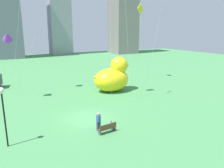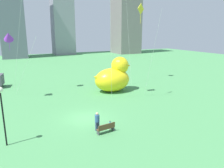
{
  "view_description": "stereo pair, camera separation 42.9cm",
  "coord_description": "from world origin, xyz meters",
  "px_view_note": "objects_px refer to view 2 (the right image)",
  "views": [
    {
      "loc": [
        -7.23,
        -19.94,
        8.83
      ],
      "look_at": [
        4.08,
        2.14,
        2.77
      ],
      "focal_mm": 34.74,
      "sensor_mm": 36.0,
      "label": 1
    },
    {
      "loc": [
        -6.84,
        -20.13,
        8.83
      ],
      "look_at": [
        4.08,
        2.14,
        2.77
      ],
      "focal_mm": 34.74,
      "sensor_mm": 36.0,
      "label": 2
    }
  ],
  "objects_px": {
    "person_adult": "(97,120)",
    "giant_inflatable_duck": "(113,77)",
    "park_bench": "(106,128)",
    "kite_yellow": "(142,14)",
    "lamppost": "(1,101)",
    "kite_purple": "(8,36)",
    "person_child": "(110,125)"
  },
  "relations": [
    {
      "from": "lamppost",
      "to": "kite_yellow",
      "type": "xyz_separation_m",
      "value": [
        15.91,
        5.26,
        7.22
      ]
    },
    {
      "from": "person_adult",
      "to": "lamppost",
      "type": "xyz_separation_m",
      "value": [
        -7.5,
        0.68,
        2.71
      ]
    },
    {
      "from": "person_child",
      "to": "giant_inflatable_duck",
      "type": "bearing_deg",
      "value": 62.07
    },
    {
      "from": "giant_inflatable_duck",
      "to": "kite_yellow",
      "type": "bearing_deg",
      "value": -78.33
    },
    {
      "from": "giant_inflatable_duck",
      "to": "lamppost",
      "type": "bearing_deg",
      "value": -144.27
    },
    {
      "from": "person_adult",
      "to": "kite_purple",
      "type": "relative_size",
      "value": 0.19
    },
    {
      "from": "person_adult",
      "to": "kite_purple",
      "type": "height_order",
      "value": "kite_purple"
    },
    {
      "from": "person_adult",
      "to": "kite_yellow",
      "type": "height_order",
      "value": "kite_yellow"
    },
    {
      "from": "giant_inflatable_duck",
      "to": "kite_yellow",
      "type": "xyz_separation_m",
      "value": [
        1.11,
        -5.38,
        8.7
      ]
    },
    {
      "from": "park_bench",
      "to": "person_child",
      "type": "distance_m",
      "value": 0.78
    },
    {
      "from": "kite_yellow",
      "to": "kite_purple",
      "type": "bearing_deg",
      "value": 155.45
    },
    {
      "from": "park_bench",
      "to": "kite_purple",
      "type": "bearing_deg",
      "value": 116.71
    },
    {
      "from": "park_bench",
      "to": "person_adult",
      "type": "distance_m",
      "value": 1.08
    },
    {
      "from": "kite_yellow",
      "to": "lamppost",
      "type": "bearing_deg",
      "value": -161.7
    },
    {
      "from": "person_child",
      "to": "giant_inflatable_duck",
      "type": "height_order",
      "value": "giant_inflatable_duck"
    },
    {
      "from": "person_adult",
      "to": "kite_purple",
      "type": "distance_m",
      "value": 15.9
    },
    {
      "from": "person_adult",
      "to": "person_child",
      "type": "relative_size",
      "value": 1.99
    },
    {
      "from": "person_adult",
      "to": "kite_purple",
      "type": "bearing_deg",
      "value": 116.43
    },
    {
      "from": "person_child",
      "to": "giant_inflatable_duck",
      "type": "xyz_separation_m",
      "value": [
        6.19,
        11.68,
        1.71
      ]
    },
    {
      "from": "kite_purple",
      "to": "giant_inflatable_duck",
      "type": "bearing_deg",
      "value": -5.61
    },
    {
      "from": "park_bench",
      "to": "kite_yellow",
      "type": "distance_m",
      "value": 14.73
    },
    {
      "from": "person_adult",
      "to": "person_child",
      "type": "height_order",
      "value": "person_adult"
    },
    {
      "from": "person_child",
      "to": "kite_yellow",
      "type": "distance_m",
      "value": 14.19
    },
    {
      "from": "park_bench",
      "to": "giant_inflatable_duck",
      "type": "bearing_deg",
      "value": 60.79
    },
    {
      "from": "person_adult",
      "to": "giant_inflatable_duck",
      "type": "height_order",
      "value": "giant_inflatable_duck"
    },
    {
      "from": "park_bench",
      "to": "lamppost",
      "type": "relative_size",
      "value": 0.36
    },
    {
      "from": "kite_purple",
      "to": "lamppost",
      "type": "bearing_deg",
      "value": -95.74
    },
    {
      "from": "person_adult",
      "to": "person_child",
      "type": "bearing_deg",
      "value": -17.67
    },
    {
      "from": "kite_purple",
      "to": "person_adult",
      "type": "bearing_deg",
      "value": -63.57
    },
    {
      "from": "park_bench",
      "to": "kite_yellow",
      "type": "height_order",
      "value": "kite_yellow"
    },
    {
      "from": "lamppost",
      "to": "kite_yellow",
      "type": "height_order",
      "value": "kite_yellow"
    },
    {
      "from": "giant_inflatable_duck",
      "to": "lamppost",
      "type": "relative_size",
      "value": 1.29
    }
  ]
}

